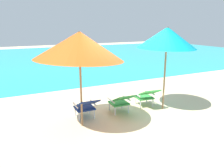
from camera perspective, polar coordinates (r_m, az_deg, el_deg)
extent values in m
plane|color=beige|center=(10.22, -8.30, 0.19)|extent=(40.00, 40.00, 0.00)
cube|color=#28B2B7|center=(18.08, -16.65, 6.12)|extent=(40.00, 18.00, 0.01)
cube|color=navy|center=(6.44, -7.01, -6.02)|extent=(0.54, 0.52, 0.04)
cube|color=navy|center=(6.02, -6.04, -4.78)|extent=(0.54, 0.54, 0.27)
cylinder|color=silver|center=(6.63, -9.35, -6.89)|extent=(0.04, 0.04, 0.26)
cylinder|color=silver|center=(6.74, -5.72, -6.37)|extent=(0.04, 0.04, 0.26)
cylinder|color=silver|center=(6.25, -8.32, -8.21)|extent=(0.04, 0.04, 0.26)
cylinder|color=silver|center=(6.37, -4.49, -7.63)|extent=(0.04, 0.04, 0.26)
cube|color=silver|center=(6.33, -9.30, -5.32)|extent=(0.05, 0.50, 0.03)
cube|color=silver|center=(6.47, -4.84, -4.72)|extent=(0.05, 0.50, 0.03)
cube|color=#338E3D|center=(6.78, 1.75, -4.83)|extent=(0.54, 0.52, 0.04)
cube|color=#338E3D|center=(6.38, 3.20, -3.56)|extent=(0.54, 0.54, 0.27)
cylinder|color=silver|center=(6.92, -0.66, -5.72)|extent=(0.04, 0.04, 0.26)
cylinder|color=silver|center=(7.10, 2.61, -5.20)|extent=(0.04, 0.04, 0.26)
cylinder|color=silver|center=(6.57, 0.80, -6.89)|extent=(0.04, 0.04, 0.26)
cylinder|color=silver|center=(6.75, 4.21, -6.31)|extent=(0.04, 0.04, 0.26)
cube|color=silver|center=(6.64, -0.27, -4.17)|extent=(0.05, 0.50, 0.03)
cube|color=silver|center=(6.85, 3.72, -3.58)|extent=(0.05, 0.50, 0.03)
cube|color=#338E3D|center=(7.37, 8.09, -3.33)|extent=(0.58, 0.56, 0.04)
cube|color=#338E3D|center=(6.99, 9.54, -2.11)|extent=(0.58, 0.58, 0.27)
cylinder|color=silver|center=(7.51, 5.82, -4.13)|extent=(0.04, 0.04, 0.26)
cylinder|color=silver|center=(7.70, 8.80, -3.75)|extent=(0.04, 0.04, 0.26)
cylinder|color=silver|center=(7.15, 7.24, -5.16)|extent=(0.04, 0.04, 0.26)
cylinder|color=silver|center=(7.35, 10.33, -4.73)|extent=(0.04, 0.04, 0.26)
cube|color=silver|center=(7.23, 6.29, -2.65)|extent=(0.09, 0.50, 0.03)
cube|color=silver|center=(7.46, 9.91, -2.23)|extent=(0.09, 0.50, 0.03)
cylinder|color=olive|center=(5.71, -7.84, -2.37)|extent=(0.05, 0.05, 1.77)
cone|color=#EA5619|center=(5.48, -8.28, 9.59)|extent=(2.59, 2.56, 0.79)
sphere|color=#4C3823|center=(5.46, -8.40, 12.77)|extent=(0.07, 0.07, 0.07)
cylinder|color=olive|center=(7.00, 13.14, 1.24)|extent=(0.05, 0.05, 1.92)
cone|color=#0A93AD|center=(6.83, 13.76, 11.37)|extent=(2.45, 2.45, 0.64)
sphere|color=#4C3823|center=(6.82, 13.90, 13.66)|extent=(0.07, 0.07, 0.07)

